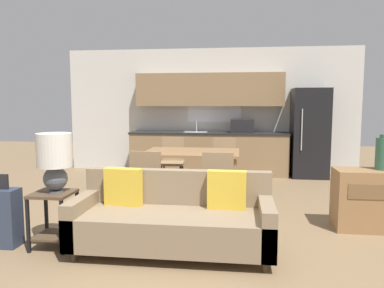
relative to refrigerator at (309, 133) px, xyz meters
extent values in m
plane|color=#7F6647|center=(-2.08, -4.23, -0.91)|extent=(20.00, 20.00, 0.00)
cube|color=silver|center=(-2.08, 0.40, 0.44)|extent=(6.40, 0.06, 2.70)
cube|color=white|center=(-1.98, 0.36, 0.67)|extent=(1.17, 0.01, 0.96)
cube|color=#8E704C|center=(-2.08, 0.06, -0.48)|extent=(3.32, 0.62, 0.86)
cube|color=#232326|center=(-2.08, 0.06, -0.03)|extent=(3.35, 0.65, 0.04)
cube|color=#B2B5B7|center=(-2.35, 0.01, -0.01)|extent=(0.48, 0.36, 0.01)
cylinder|color=#B7BABC|center=(-2.35, 0.18, 0.11)|extent=(0.02, 0.02, 0.24)
cube|color=#8E704C|center=(-2.08, 0.20, 0.89)|extent=(3.16, 0.34, 0.70)
cube|color=black|center=(-1.37, 0.01, 0.13)|extent=(0.48, 0.36, 0.28)
cube|color=black|center=(0.00, 0.00, 0.00)|extent=(0.72, 0.70, 1.81)
cylinder|color=silver|center=(-0.21, -0.37, 0.09)|extent=(0.02, 0.02, 0.82)
cube|color=olive|center=(-2.15, -2.18, -0.15)|extent=(1.45, 0.98, 0.04)
cylinder|color=olive|center=(-2.82, -2.62, -0.54)|extent=(0.05, 0.05, 0.74)
cylinder|color=olive|center=(-1.49, -2.62, -0.54)|extent=(0.05, 0.05, 0.74)
cylinder|color=olive|center=(-2.82, -1.75, -0.54)|extent=(0.05, 0.05, 0.74)
cylinder|color=olive|center=(-1.49, -1.75, -0.54)|extent=(0.05, 0.05, 0.74)
cylinder|color=#3D2D1E|center=(-3.00, -4.59, -0.86)|extent=(0.05, 0.05, 0.10)
cylinder|color=#3D2D1E|center=(-1.18, -4.59, -0.86)|extent=(0.05, 0.05, 0.10)
cylinder|color=#3D2D1E|center=(-3.00, -3.95, -0.86)|extent=(0.05, 0.05, 0.10)
cylinder|color=#3D2D1E|center=(-1.18, -3.95, -0.86)|extent=(0.05, 0.05, 0.10)
cube|color=#847056|center=(-2.09, -4.27, -0.64)|extent=(2.02, 0.80, 0.33)
cube|color=#847056|center=(-2.09, -3.94, -0.46)|extent=(2.02, 0.14, 0.70)
cube|color=#847056|center=(-3.03, -4.27, -0.57)|extent=(0.14, 0.80, 0.47)
cube|color=#847056|center=(-1.15, -4.27, -0.57)|extent=(0.14, 0.80, 0.47)
cube|color=gold|center=(-2.66, -4.07, -0.28)|extent=(0.41, 0.16, 0.40)
cube|color=gold|center=(-1.55, -4.07, -0.28)|extent=(0.40, 0.13, 0.40)
cube|color=brown|center=(-3.36, -4.26, -0.33)|extent=(0.40, 0.40, 0.03)
cube|color=brown|center=(-3.36, -4.26, -0.78)|extent=(0.36, 0.36, 0.02)
cube|color=black|center=(-3.54, -4.44, -0.63)|extent=(0.03, 0.03, 0.56)
cube|color=black|center=(-3.18, -4.44, -0.63)|extent=(0.03, 0.03, 0.56)
cube|color=black|center=(-3.54, -4.08, -0.63)|extent=(0.03, 0.03, 0.56)
cube|color=black|center=(-3.18, -4.08, -0.63)|extent=(0.03, 0.03, 0.56)
cylinder|color=#4C515B|center=(-3.33, -4.25, -0.30)|extent=(0.16, 0.16, 0.02)
sphere|color=#4C515B|center=(-3.33, -4.25, -0.17)|extent=(0.25, 0.25, 0.25)
cylinder|color=beige|center=(-3.33, -4.25, 0.13)|extent=(0.36, 0.36, 0.35)
cube|color=olive|center=(0.20, -3.25, -0.54)|extent=(0.95, 0.44, 0.73)
cube|color=brown|center=(0.20, -3.47, -0.40)|extent=(0.76, 0.01, 0.17)
cylinder|color=#336047|center=(0.28, -3.22, 0.01)|extent=(0.18, 0.18, 0.38)
cylinder|color=#336047|center=(0.28, -3.22, 0.22)|extent=(0.10, 0.10, 0.04)
cube|color=#997A56|center=(-1.69, -2.98, -0.46)|extent=(0.44, 0.44, 0.04)
cube|color=#997A56|center=(-1.69, -3.18, -0.23)|extent=(0.40, 0.04, 0.43)
cylinder|color=black|center=(-1.51, -2.82, -0.69)|extent=(0.03, 0.03, 0.43)
cylinder|color=black|center=(-1.85, -2.81, -0.69)|extent=(0.03, 0.03, 0.43)
cylinder|color=black|center=(-1.52, -3.16, -0.69)|extent=(0.03, 0.03, 0.43)
cylinder|color=black|center=(-1.86, -3.15, -0.69)|extent=(0.03, 0.03, 0.43)
cube|color=#997A56|center=(-1.69, -1.39, -0.46)|extent=(0.43, 0.43, 0.04)
cube|color=#997A56|center=(-1.69, -1.19, -0.23)|extent=(0.40, 0.04, 0.43)
cylinder|color=black|center=(-1.85, -1.56, -0.69)|extent=(0.03, 0.03, 0.43)
cylinder|color=black|center=(-1.51, -1.55, -0.69)|extent=(0.03, 0.03, 0.43)
cylinder|color=black|center=(-1.86, -1.22, -0.69)|extent=(0.03, 0.03, 0.43)
cylinder|color=black|center=(-1.52, -1.21, -0.69)|extent=(0.03, 0.03, 0.43)
cube|color=#997A56|center=(-2.62, -3.00, -0.46)|extent=(0.45, 0.45, 0.04)
cube|color=#997A56|center=(-2.63, -3.19, -0.23)|extent=(0.40, 0.06, 0.43)
cylinder|color=black|center=(-2.43, -2.84, -0.69)|extent=(0.03, 0.03, 0.43)
cylinder|color=black|center=(-2.77, -2.82, -0.69)|extent=(0.03, 0.03, 0.43)
cylinder|color=black|center=(-2.46, -3.18, -0.69)|extent=(0.03, 0.03, 0.43)
cylinder|color=black|center=(-2.80, -3.15, -0.69)|extent=(0.03, 0.03, 0.43)
cube|color=#997A56|center=(-2.62, -1.37, -0.46)|extent=(0.44, 0.44, 0.04)
cube|color=#997A56|center=(-2.63, -1.18, -0.23)|extent=(0.40, 0.05, 0.43)
cylinder|color=black|center=(-2.78, -1.55, -0.69)|extent=(0.03, 0.03, 0.43)
cylinder|color=black|center=(-2.44, -1.53, -0.69)|extent=(0.03, 0.03, 0.43)
cylinder|color=black|center=(-2.79, -1.21, -0.69)|extent=(0.03, 0.03, 0.43)
cylinder|color=black|center=(-2.46, -1.19, -0.69)|extent=(0.03, 0.03, 0.43)
camera|label=1|loc=(-1.43, -7.88, 0.62)|focal=35.00mm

